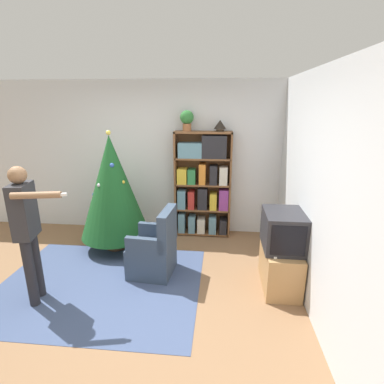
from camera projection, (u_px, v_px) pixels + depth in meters
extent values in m
plane|color=#846042|center=(133.00, 295.00, 3.61)|extent=(14.00, 14.00, 0.00)
cube|color=silver|center=(162.00, 158.00, 5.21)|extent=(8.00, 0.10, 2.60)
cube|color=silver|center=(323.00, 198.00, 3.04)|extent=(0.10, 8.00, 2.60)
cube|color=#3D4C70|center=(100.00, 284.00, 3.82)|extent=(2.55, 2.02, 0.01)
cube|color=brown|center=(176.00, 184.00, 5.10)|extent=(0.03, 0.27, 1.79)
cube|color=brown|center=(230.00, 186.00, 5.01)|extent=(0.03, 0.27, 1.79)
cube|color=brown|center=(203.00, 132.00, 4.81)|extent=(0.95, 0.27, 0.03)
cube|color=brown|center=(203.00, 183.00, 5.18)|extent=(0.95, 0.01, 1.79)
cube|color=brown|center=(202.00, 232.00, 5.31)|extent=(0.92, 0.27, 0.03)
cube|color=#5B899E|center=(182.00, 222.00, 5.25)|extent=(0.11, 0.20, 0.34)
cube|color=#5B899E|center=(192.00, 223.00, 5.25)|extent=(0.11, 0.21, 0.30)
cube|color=beige|center=(201.00, 225.00, 5.25)|extent=(0.13, 0.25, 0.26)
cube|color=#5B899E|center=(213.00, 224.00, 5.21)|extent=(0.12, 0.21, 0.30)
cube|color=#232328|center=(223.00, 226.00, 5.22)|extent=(0.12, 0.26, 0.25)
cube|color=brown|center=(203.00, 209.00, 5.18)|extent=(0.92, 0.27, 0.03)
cube|color=#5B899E|center=(182.00, 199.00, 5.14)|extent=(0.13, 0.22, 0.32)
cube|color=#B22D28|center=(192.00, 199.00, 5.12)|extent=(0.11, 0.22, 0.31)
cube|color=#232328|center=(203.00, 198.00, 5.10)|extent=(0.16, 0.22, 0.36)
cube|color=gold|center=(213.00, 201.00, 5.11)|extent=(0.12, 0.25, 0.28)
cube|color=#843889|center=(224.00, 199.00, 5.07)|extent=(0.15, 0.24, 0.35)
cube|color=brown|center=(203.00, 184.00, 5.05)|extent=(0.92, 0.27, 0.03)
cube|color=gold|center=(182.00, 176.00, 5.02)|extent=(0.16, 0.22, 0.26)
cube|color=#2D7A42|center=(192.00, 176.00, 5.02)|extent=(0.13, 0.24, 0.25)
cube|color=orange|center=(203.00, 174.00, 4.99)|extent=(0.11, 0.24, 0.34)
cube|color=#232328|center=(214.00, 175.00, 4.96)|extent=(0.12, 0.22, 0.32)
cube|color=beige|center=(223.00, 175.00, 4.96)|extent=(0.13, 0.23, 0.30)
cube|color=brown|center=(203.00, 158.00, 4.93)|extent=(0.92, 0.27, 0.03)
cube|color=#5B899E|center=(190.00, 150.00, 4.88)|extent=(0.39, 0.22, 0.25)
cube|color=#232328|center=(214.00, 147.00, 4.85)|extent=(0.40, 0.26, 0.37)
cube|color=tan|center=(280.00, 267.00, 3.73)|extent=(0.42, 0.78, 0.53)
cube|color=#28282D|center=(283.00, 230.00, 3.59)|extent=(0.47, 0.58, 0.46)
cube|color=black|center=(289.00, 241.00, 3.31)|extent=(0.38, 0.01, 0.36)
cube|color=white|center=(275.00, 255.00, 3.44)|extent=(0.04, 0.12, 0.02)
cylinder|color=#4C3323|center=(117.00, 244.00, 4.81)|extent=(0.36, 0.36, 0.10)
cylinder|color=brown|center=(117.00, 237.00, 4.78)|extent=(0.08, 0.08, 0.12)
cone|color=#195123|center=(113.00, 187.00, 4.54)|extent=(1.05, 1.05, 1.56)
sphere|color=gold|center=(123.00, 182.00, 4.41)|extent=(0.05, 0.05, 0.05)
sphere|color=#335BB2|center=(112.00, 165.00, 4.32)|extent=(0.07, 0.07, 0.07)
sphere|color=#B74C93|center=(102.00, 175.00, 4.57)|extent=(0.04, 0.04, 0.04)
sphere|color=gold|center=(126.00, 188.00, 4.78)|extent=(0.05, 0.05, 0.05)
sphere|color=#B74C93|center=(93.00, 198.00, 4.54)|extent=(0.04, 0.04, 0.04)
sphere|color=gold|center=(101.00, 173.00, 4.53)|extent=(0.05, 0.05, 0.05)
sphere|color=silver|center=(99.00, 185.00, 4.35)|extent=(0.06, 0.06, 0.06)
sphere|color=#335BB2|center=(95.00, 195.00, 4.59)|extent=(0.07, 0.07, 0.07)
sphere|color=#E5CC4C|center=(108.00, 133.00, 4.31)|extent=(0.07, 0.07, 0.07)
cube|color=#334256|center=(152.00, 258.00, 4.04)|extent=(0.61, 0.61, 0.42)
cube|color=#334256|center=(168.00, 228.00, 3.87)|extent=(0.17, 0.57, 0.50)
cube|color=#334256|center=(156.00, 230.00, 4.18)|extent=(0.51, 0.12, 0.20)
cube|color=#334256|center=(145.00, 246.00, 3.73)|extent=(0.51, 0.12, 0.20)
cylinder|color=#232328|center=(37.00, 265.00, 3.51)|extent=(0.11, 0.11, 0.81)
cylinder|color=#232328|center=(30.00, 273.00, 3.33)|extent=(0.11, 0.11, 0.81)
cube|color=#2D2D33|center=(23.00, 211.00, 3.22)|extent=(0.24, 0.35, 0.61)
cylinder|color=#8C6647|center=(32.00, 207.00, 3.42)|extent=(0.07, 0.07, 0.49)
cylinder|color=#8C6647|center=(36.00, 195.00, 2.98)|extent=(0.48, 0.16, 0.07)
cube|color=white|center=(61.00, 195.00, 3.00)|extent=(0.11, 0.06, 0.03)
sphere|color=#8C6647|center=(17.00, 175.00, 3.10)|extent=(0.19, 0.19, 0.19)
cylinder|color=#935B38|center=(187.00, 127.00, 4.81)|extent=(0.14, 0.14, 0.12)
sphere|color=#2D7033|center=(187.00, 117.00, 4.76)|extent=(0.22, 0.22, 0.22)
cylinder|color=#473828|center=(220.00, 130.00, 4.77)|extent=(0.12, 0.12, 0.04)
cone|color=black|center=(220.00, 124.00, 4.74)|extent=(0.20, 0.20, 0.14)
cube|color=beige|center=(133.00, 258.00, 4.45)|extent=(0.23, 0.15, 0.04)
cube|color=#2D7A42|center=(132.00, 256.00, 4.43)|extent=(0.20, 0.16, 0.02)
cube|color=beige|center=(132.00, 254.00, 4.43)|extent=(0.16, 0.16, 0.04)
cube|color=orange|center=(132.00, 252.00, 4.43)|extent=(0.17, 0.12, 0.03)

